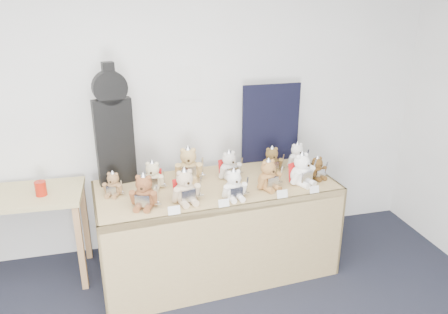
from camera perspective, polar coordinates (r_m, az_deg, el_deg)
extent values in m
plane|color=silver|center=(4.00, -14.47, 5.50)|extent=(6.00, 0.00, 6.00)
cube|color=silver|center=(4.00, -4.49, 9.58)|extent=(0.21, 0.00, 0.30)
cube|color=#9A7F4E|center=(3.70, -1.00, -4.06)|extent=(2.06, 0.98, 0.06)
cube|color=#9A7F4E|center=(3.55, 1.07, -12.42)|extent=(2.00, 0.17, 0.84)
cube|color=#9A7F4E|center=(3.75, -15.91, -11.34)|extent=(0.08, 0.84, 0.84)
cube|color=#9A7F4E|center=(4.24, 12.05, -6.94)|extent=(0.08, 0.84, 0.84)
cube|color=tan|center=(3.94, -25.10, -4.66)|extent=(1.00, 0.58, 0.04)
cube|color=#A57747|center=(3.84, -18.21, -11.26)|extent=(0.05, 0.05, 0.78)
cube|color=#A57747|center=(4.25, -17.66, -7.96)|extent=(0.05, 0.05, 0.78)
cube|color=black|center=(3.71, -14.06, 1.90)|extent=(0.32, 0.15, 0.73)
cylinder|color=black|center=(3.59, -14.70, 8.76)|extent=(0.28, 0.14, 0.27)
cube|color=black|center=(3.57, -14.86, 10.47)|extent=(0.10, 0.10, 0.18)
cube|color=black|center=(4.11, 6.13, 4.38)|extent=(0.56, 0.03, 0.74)
cylinder|color=#AB1B0B|center=(3.82, -22.82, -3.81)|extent=(0.09, 0.09, 0.12)
ellipsoid|color=brown|center=(3.35, -10.30, -5.23)|extent=(0.21, 0.19, 0.17)
sphere|color=brown|center=(3.30, -10.43, -3.44)|extent=(0.13, 0.13, 0.13)
cylinder|color=brown|center=(3.26, -10.66, -3.98)|extent=(0.06, 0.04, 0.05)
sphere|color=black|center=(3.25, -10.74, -4.12)|extent=(0.02, 0.02, 0.02)
sphere|color=brown|center=(3.30, -11.18, -2.63)|extent=(0.04, 0.04, 0.04)
sphere|color=brown|center=(3.27, -9.79, -2.69)|extent=(0.04, 0.04, 0.04)
cylinder|color=brown|center=(3.35, -11.76, -5.19)|extent=(0.08, 0.11, 0.13)
cylinder|color=brown|center=(3.31, -9.03, -5.34)|extent=(0.08, 0.11, 0.13)
cylinder|color=brown|center=(3.33, -11.16, -6.41)|extent=(0.09, 0.12, 0.05)
cylinder|color=brown|center=(3.31, -9.86, -6.48)|extent=(0.09, 0.12, 0.05)
cube|color=white|center=(3.29, -10.60, -5.68)|extent=(0.11, 0.05, 0.09)
cone|color=white|center=(3.28, -10.49, -2.59)|extent=(0.11, 0.11, 0.08)
cube|color=white|center=(3.28, -8.67, -5.05)|extent=(0.03, 0.04, 0.18)
cube|color=white|center=(3.31, -8.61, -6.12)|extent=(0.05, 0.02, 0.01)
ellipsoid|color=tan|center=(3.38, -5.11, -4.67)|extent=(0.21, 0.19, 0.18)
sphere|color=tan|center=(3.33, -5.17, -2.83)|extent=(0.13, 0.13, 0.13)
cylinder|color=tan|center=(3.29, -4.80, -3.33)|extent=(0.06, 0.04, 0.05)
sphere|color=black|center=(3.27, -4.67, -3.46)|extent=(0.02, 0.02, 0.02)
sphere|color=tan|center=(3.30, -5.88, -2.15)|extent=(0.04, 0.04, 0.04)
sphere|color=tan|center=(3.33, -4.52, -1.89)|extent=(0.04, 0.04, 0.04)
cylinder|color=tan|center=(3.33, -6.31, -4.96)|extent=(0.07, 0.11, 0.13)
cylinder|color=tan|center=(3.39, -3.64, -4.41)|extent=(0.07, 0.11, 0.13)
cylinder|color=tan|center=(3.34, -5.31, -6.00)|extent=(0.08, 0.12, 0.05)
cylinder|color=tan|center=(3.37, -4.04, -5.73)|extent=(0.08, 0.12, 0.05)
cube|color=white|center=(3.32, -4.65, -5.07)|extent=(0.12, 0.04, 0.10)
cone|color=white|center=(3.31, -5.20, -1.95)|extent=(0.11, 0.11, 0.08)
cube|color=white|center=(3.38, -3.14, -4.00)|extent=(0.02, 0.05, 0.19)
cube|color=white|center=(3.41, -3.12, -5.08)|extent=(0.05, 0.02, 0.01)
cube|color=#B21416|center=(3.43, -5.54, -4.04)|extent=(0.15, 0.06, 0.16)
ellipsoid|color=silver|center=(3.44, 1.26, -4.32)|extent=(0.17, 0.15, 0.16)
sphere|color=silver|center=(3.39, 1.27, -2.71)|extent=(0.12, 0.12, 0.12)
cylinder|color=silver|center=(3.35, 1.58, -3.16)|extent=(0.05, 0.03, 0.05)
sphere|color=black|center=(3.34, 1.69, -3.28)|extent=(0.02, 0.02, 0.02)
sphere|color=silver|center=(3.36, 0.68, -2.10)|extent=(0.04, 0.04, 0.04)
sphere|color=silver|center=(3.39, 1.87, -1.92)|extent=(0.04, 0.04, 0.04)
cylinder|color=silver|center=(3.39, 0.20, -4.53)|extent=(0.05, 0.09, 0.12)
cylinder|color=silver|center=(3.44, 2.55, -4.15)|extent=(0.05, 0.09, 0.12)
cylinder|color=silver|center=(3.40, 1.04, -5.47)|extent=(0.06, 0.11, 0.05)
cylinder|color=silver|center=(3.42, 2.15, -5.29)|extent=(0.06, 0.11, 0.05)
cube|color=white|center=(3.38, 1.64, -4.68)|extent=(0.10, 0.03, 0.09)
cone|color=white|center=(3.37, 1.28, -1.95)|extent=(0.10, 0.10, 0.08)
cube|color=white|center=(3.43, 3.00, -3.81)|extent=(0.02, 0.04, 0.17)
cube|color=white|center=(3.46, 2.98, -4.76)|extent=(0.05, 0.01, 0.01)
ellipsoid|color=#9D6C3B|center=(3.61, 5.75, -3.05)|extent=(0.20, 0.19, 0.17)
sphere|color=#9D6C3B|center=(3.57, 5.81, -1.42)|extent=(0.12, 0.12, 0.12)
cylinder|color=#9D6C3B|center=(3.53, 6.32, -1.82)|extent=(0.06, 0.04, 0.05)
sphere|color=black|center=(3.52, 6.51, -1.92)|extent=(0.02, 0.02, 0.02)
sphere|color=#9D6C3B|center=(3.53, 5.33, -0.83)|extent=(0.04, 0.04, 0.04)
sphere|color=#9D6C3B|center=(3.57, 6.34, -0.58)|extent=(0.04, 0.04, 0.04)
cylinder|color=#9D6C3B|center=(3.55, 4.95, -3.33)|extent=(0.07, 0.10, 0.13)
cylinder|color=#9D6C3B|center=(3.64, 6.94, -2.76)|extent=(0.07, 0.10, 0.13)
cylinder|color=#9D6C3B|center=(3.57, 5.82, -4.20)|extent=(0.08, 0.12, 0.05)
cylinder|color=#9D6C3B|center=(3.61, 6.76, -3.92)|extent=(0.08, 0.12, 0.05)
cube|color=white|center=(3.56, 6.39, -3.34)|extent=(0.11, 0.05, 0.09)
cone|color=white|center=(3.55, 5.84, -0.64)|extent=(0.10, 0.10, 0.08)
cube|color=white|center=(3.64, 7.38, -2.38)|extent=(0.03, 0.04, 0.17)
cube|color=white|center=(3.66, 7.34, -3.34)|extent=(0.05, 0.02, 0.01)
ellipsoid|color=white|center=(3.74, 10.00, -2.35)|extent=(0.23, 0.21, 0.18)
sphere|color=white|center=(3.69, 10.12, -0.63)|extent=(0.13, 0.13, 0.13)
cylinder|color=white|center=(3.66, 10.76, -1.02)|extent=(0.06, 0.05, 0.06)
sphere|color=black|center=(3.65, 10.99, -1.12)|extent=(0.02, 0.02, 0.02)
sphere|color=white|center=(3.64, 9.71, -0.02)|extent=(0.04, 0.04, 0.04)
sphere|color=white|center=(3.70, 10.62, 0.27)|extent=(0.04, 0.04, 0.04)
cylinder|color=white|center=(3.66, 9.36, -2.66)|extent=(0.09, 0.11, 0.14)
cylinder|color=white|center=(3.78, 11.15, -2.00)|extent=(0.09, 0.11, 0.14)
cylinder|color=white|center=(3.69, 10.24, -3.54)|extent=(0.10, 0.13, 0.05)
cylinder|color=white|center=(3.75, 11.09, -3.21)|extent=(0.10, 0.13, 0.05)
cube|color=white|center=(3.69, 10.81, -2.62)|extent=(0.12, 0.07, 0.10)
cone|color=white|center=(3.67, 10.18, 0.19)|extent=(0.11, 0.11, 0.09)
cube|color=white|center=(3.78, 11.60, -1.59)|extent=(0.03, 0.05, 0.19)
cube|color=white|center=(3.81, 11.52, -2.59)|extent=(0.05, 0.03, 0.01)
cube|color=#B21416|center=(3.77, 9.27, -1.84)|extent=(0.15, 0.09, 0.16)
ellipsoid|color=#553A1D|center=(3.87, 11.98, -1.96)|extent=(0.16, 0.14, 0.13)
sphere|color=#553A1D|center=(3.84, 12.07, -0.75)|extent=(0.10, 0.10, 0.10)
cylinder|color=#553A1D|center=(3.82, 12.47, -1.05)|extent=(0.04, 0.03, 0.04)
sphere|color=black|center=(3.81, 12.61, -1.12)|extent=(0.02, 0.02, 0.02)
sphere|color=#553A1D|center=(3.81, 11.76, -0.32)|extent=(0.03, 0.03, 0.03)
sphere|color=#553A1D|center=(3.85, 12.47, -0.15)|extent=(0.03, 0.03, 0.03)
cylinder|color=#553A1D|center=(3.82, 11.44, -2.14)|extent=(0.05, 0.08, 0.10)
cylinder|color=#553A1D|center=(3.90, 12.83, -1.77)|extent=(0.05, 0.08, 0.10)
cylinder|color=#553A1D|center=(3.84, 12.05, -2.79)|extent=(0.06, 0.09, 0.04)
cylinder|color=#553A1D|center=(3.88, 12.71, -2.61)|extent=(0.06, 0.09, 0.04)
cube|color=white|center=(3.84, 12.48, -2.17)|extent=(0.09, 0.04, 0.07)
cone|color=white|center=(3.83, 12.12, -0.19)|extent=(0.08, 0.08, 0.06)
cube|color=white|center=(3.90, 13.17, -1.49)|extent=(0.02, 0.03, 0.14)
cube|color=white|center=(3.92, 13.10, -2.20)|extent=(0.04, 0.02, 0.01)
ellipsoid|color=beige|center=(3.65, -9.24, -3.05)|extent=(0.18, 0.17, 0.15)
sphere|color=beige|center=(3.61, -9.33, -1.55)|extent=(0.11, 0.11, 0.11)
cylinder|color=beige|center=(3.57, -9.46, -1.97)|extent=(0.05, 0.04, 0.05)
sphere|color=black|center=(3.55, -9.51, -2.08)|extent=(0.02, 0.02, 0.02)
sphere|color=beige|center=(3.60, -9.95, -0.89)|extent=(0.04, 0.04, 0.04)
sphere|color=beige|center=(3.59, -8.79, -0.91)|extent=(0.04, 0.04, 0.04)
cylinder|color=beige|center=(3.64, -10.43, -3.04)|extent=(0.07, 0.09, 0.12)
cylinder|color=beige|center=(3.62, -8.15, -3.09)|extent=(0.07, 0.09, 0.12)
cylinder|color=beige|center=(3.63, -9.89, -4.02)|extent=(0.07, 0.11, 0.05)
cylinder|color=beige|center=(3.61, -8.81, -4.05)|extent=(0.07, 0.11, 0.05)
cube|color=white|center=(3.59, -9.41, -3.38)|extent=(0.10, 0.04, 0.08)
cone|color=white|center=(3.59, -9.37, -0.84)|extent=(0.10, 0.10, 0.07)
cube|color=white|center=(3.59, -7.84, -2.83)|extent=(0.02, 0.04, 0.16)
cube|color=white|center=(3.62, -7.79, -3.73)|extent=(0.05, 0.02, 0.01)
cube|color=#B21416|center=(3.70, -9.08, -2.52)|extent=(0.13, 0.06, 0.14)
ellipsoid|color=tan|center=(3.78, -4.64, -1.70)|extent=(0.21, 0.18, 0.19)
sphere|color=tan|center=(3.74, -4.70, 0.08)|extent=(0.14, 0.14, 0.14)
cylinder|color=tan|center=(3.69, -4.66, -0.39)|extent=(0.06, 0.04, 0.06)
sphere|color=black|center=(3.67, -4.65, -0.51)|extent=(0.02, 0.02, 0.02)
sphere|color=tan|center=(3.72, -5.42, 0.83)|extent=(0.04, 0.04, 0.04)
sphere|color=tan|center=(3.72, -4.03, 0.89)|extent=(0.04, 0.04, 0.04)
cylinder|color=tan|center=(3.76, -6.00, -1.76)|extent=(0.07, 0.11, 0.14)
cylinder|color=tan|center=(3.76, -3.27, -1.65)|extent=(0.07, 0.11, 0.14)
cylinder|color=tan|center=(3.74, -5.23, -2.88)|extent=(0.07, 0.13, 0.06)
cylinder|color=tan|center=(3.75, -3.93, -2.83)|extent=(0.07, 0.13, 0.06)
cube|color=white|center=(3.71, -4.60, -2.07)|extent=(0.12, 0.04, 0.10)
cone|color=white|center=(3.72, -4.73, 0.93)|extent=(0.12, 0.12, 0.09)
cube|color=white|center=(3.74, -2.83, -1.32)|extent=(0.02, 0.05, 0.20)
cube|color=white|center=(3.77, -2.81, -2.38)|extent=(0.06, 0.02, 0.01)
ellipsoid|color=beige|center=(3.79, 0.65, -1.78)|extent=(0.20, 0.18, 0.16)
sphere|color=beige|center=(3.75, 0.66, -0.24)|extent=(0.12, 0.12, 0.12)
cylinder|color=beige|center=(3.71, 1.07, -0.61)|extent=(0.06, 0.04, 0.05)
sphere|color=black|center=(3.70, 1.21, -0.70)|extent=(0.02, 0.02, 0.02)
sphere|color=beige|center=(3.71, 0.15, 0.32)|extent=(0.04, 0.04, 0.04)
sphere|color=beige|center=(3.75, 1.17, 0.53)|extent=(0.04, 0.04, 0.04)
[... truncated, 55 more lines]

